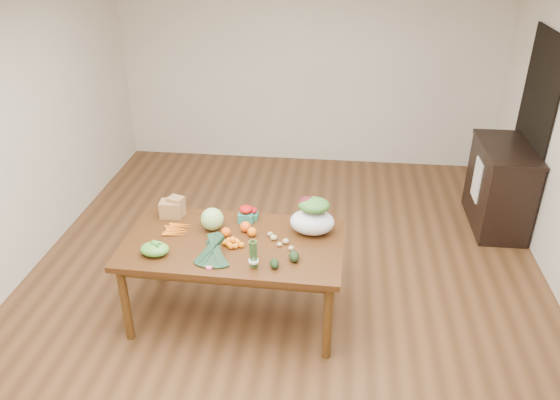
# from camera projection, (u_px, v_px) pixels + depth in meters

# --- Properties ---
(floor) EXTENTS (6.00, 6.00, 0.00)m
(floor) POSITION_uv_depth(u_px,v_px,m) (283.00, 287.00, 5.14)
(floor) COLOR brown
(floor) RESTS_ON ground
(room_walls) EXTENTS (5.02, 6.02, 2.70)m
(room_walls) POSITION_uv_depth(u_px,v_px,m) (284.00, 155.00, 4.50)
(room_walls) COLOR silver
(room_walls) RESTS_ON floor
(dining_table) EXTENTS (1.80, 1.02, 0.75)m
(dining_table) POSITION_uv_depth(u_px,v_px,m) (235.00, 279.00, 4.63)
(dining_table) COLOR #452910
(dining_table) RESTS_ON floor
(doorway_dark) EXTENTS (0.02, 1.00, 2.10)m
(doorway_dark) POSITION_uv_depth(u_px,v_px,m) (531.00, 132.00, 5.80)
(doorway_dark) COLOR black
(doorway_dark) RESTS_ON floor
(cabinet) EXTENTS (0.52, 1.02, 0.94)m
(cabinet) POSITION_uv_depth(u_px,v_px,m) (500.00, 187.00, 5.95)
(cabinet) COLOR black
(cabinet) RESTS_ON floor
(dish_towel) EXTENTS (0.02, 0.28, 0.45)m
(dish_towel) POSITION_uv_depth(u_px,v_px,m) (477.00, 180.00, 5.91)
(dish_towel) COLOR white
(dish_towel) RESTS_ON cabinet
(paper_bag) EXTENTS (0.26, 0.21, 0.18)m
(paper_bag) POSITION_uv_depth(u_px,v_px,m) (171.00, 207.00, 4.77)
(paper_bag) COLOR olive
(paper_bag) RESTS_ON dining_table
(cabbage) EXTENTS (0.19, 0.19, 0.19)m
(cabbage) POSITION_uv_depth(u_px,v_px,m) (212.00, 219.00, 4.58)
(cabbage) COLOR #A9C974
(cabbage) RESTS_ON dining_table
(strawberry_basket_a) EXTENTS (0.13, 0.13, 0.11)m
(strawberry_basket_a) POSITION_uv_depth(u_px,v_px,m) (246.00, 215.00, 4.72)
(strawberry_basket_a) COLOR red
(strawberry_basket_a) RESTS_ON dining_table
(strawberry_basket_b) EXTENTS (0.10, 0.10, 0.09)m
(strawberry_basket_b) POSITION_uv_depth(u_px,v_px,m) (252.00, 214.00, 4.75)
(strawberry_basket_b) COLOR #AC0B1E
(strawberry_basket_b) RESTS_ON dining_table
(orange_a) EXTENTS (0.08, 0.08, 0.08)m
(orange_a) POSITION_uv_depth(u_px,v_px,m) (226.00, 232.00, 4.50)
(orange_a) COLOR #FF640F
(orange_a) RESTS_ON dining_table
(orange_b) EXTENTS (0.09, 0.09, 0.09)m
(orange_b) POSITION_uv_depth(u_px,v_px,m) (245.00, 227.00, 4.57)
(orange_b) COLOR #FF5A0F
(orange_b) RESTS_ON dining_table
(orange_c) EXTENTS (0.08, 0.08, 0.08)m
(orange_c) POSITION_uv_depth(u_px,v_px,m) (252.00, 232.00, 4.51)
(orange_c) COLOR orange
(orange_c) RESTS_ON dining_table
(mandarin_cluster) EXTENTS (0.18, 0.18, 0.08)m
(mandarin_cluster) POSITION_uv_depth(u_px,v_px,m) (233.00, 241.00, 4.38)
(mandarin_cluster) COLOR orange
(mandarin_cluster) RESTS_ON dining_table
(carrots) EXTENTS (0.22, 0.22, 0.03)m
(carrots) POSITION_uv_depth(u_px,v_px,m) (177.00, 229.00, 4.59)
(carrots) COLOR orange
(carrots) RESTS_ON dining_table
(snap_pea_bag) EXTENTS (0.23, 0.17, 0.10)m
(snap_pea_bag) POSITION_uv_depth(u_px,v_px,m) (155.00, 249.00, 4.25)
(snap_pea_bag) COLOR #449632
(snap_pea_bag) RESTS_ON dining_table
(kale_bunch) EXTENTS (0.33, 0.41, 0.16)m
(kale_bunch) POSITION_uv_depth(u_px,v_px,m) (212.00, 253.00, 4.16)
(kale_bunch) COLOR black
(kale_bunch) RESTS_ON dining_table
(asparagus_bundle) EXTENTS (0.08, 0.12, 0.26)m
(asparagus_bundle) POSITION_uv_depth(u_px,v_px,m) (253.00, 254.00, 4.06)
(asparagus_bundle) COLOR #3F6D32
(asparagus_bundle) RESTS_ON dining_table
(potato_a) EXTENTS (0.06, 0.05, 0.05)m
(potato_a) POSITION_uv_depth(u_px,v_px,m) (274.00, 238.00, 4.46)
(potato_a) COLOR #DACA7D
(potato_a) RESTS_ON dining_table
(potato_b) EXTENTS (0.04, 0.04, 0.04)m
(potato_b) POSITION_uv_depth(u_px,v_px,m) (280.00, 244.00, 4.37)
(potato_b) COLOR #DBB37E
(potato_b) RESTS_ON dining_table
(potato_c) EXTENTS (0.05, 0.05, 0.05)m
(potato_c) POSITION_uv_depth(u_px,v_px,m) (286.00, 241.00, 4.41)
(potato_c) COLOR tan
(potato_c) RESTS_ON dining_table
(potato_d) EXTENTS (0.05, 0.04, 0.04)m
(potato_d) POSITION_uv_depth(u_px,v_px,m) (270.00, 234.00, 4.51)
(potato_d) COLOR tan
(potato_d) RESTS_ON dining_table
(potato_e) EXTENTS (0.05, 0.04, 0.04)m
(potato_e) POSITION_uv_depth(u_px,v_px,m) (291.00, 248.00, 4.32)
(potato_e) COLOR #D8B57D
(potato_e) RESTS_ON dining_table
(avocado_a) EXTENTS (0.10, 0.12, 0.07)m
(avocado_a) POSITION_uv_depth(u_px,v_px,m) (274.00, 264.00, 4.11)
(avocado_a) COLOR black
(avocado_a) RESTS_ON dining_table
(avocado_b) EXTENTS (0.11, 0.14, 0.08)m
(avocado_b) POSITION_uv_depth(u_px,v_px,m) (294.00, 256.00, 4.19)
(avocado_b) COLOR black
(avocado_b) RESTS_ON dining_table
(salad_bag) EXTENTS (0.38, 0.29, 0.29)m
(salad_bag) POSITION_uv_depth(u_px,v_px,m) (312.00, 218.00, 4.50)
(salad_bag) COLOR white
(salad_bag) RESTS_ON dining_table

